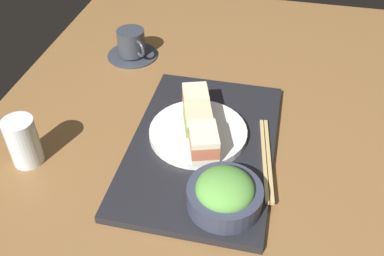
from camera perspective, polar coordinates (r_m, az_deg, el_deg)
name	(u,v)px	position (r cm, az deg, el deg)	size (l,w,h in cm)	color
ground_plane	(211,142)	(93.20, 2.43, -1.82)	(140.00, 100.00, 3.00)	brown
serving_tray	(203,146)	(88.79, 1.41, -2.35)	(44.29, 28.59, 1.70)	black
sandwich_plate	(198,132)	(89.47, 0.81, -0.58)	(20.03, 20.03, 1.43)	silver
sandwich_near	(201,142)	(82.53, 1.20, -1.77)	(8.41, 7.20, 5.27)	#EFE5C1
sandwich_middle	(198,120)	(87.30, 0.83, 1.05)	(8.82, 7.59, 5.22)	beige
sandwich_far	(196,101)	(92.35, 0.50, 3.51)	(8.51, 7.22, 4.92)	beige
salad_bowl	(225,193)	(75.45, 4.29, -8.49)	(13.14, 13.14, 6.73)	#33384C
chopsticks_pair	(266,158)	(85.73, 9.66, -3.92)	(22.29, 4.81, 0.70)	tan
coffee_cup	(132,45)	(117.24, -7.84, 10.62)	(13.27, 13.27, 7.43)	#333842
drinking_glass	(23,141)	(89.61, -21.13, -1.64)	(6.01, 6.01, 10.08)	silver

